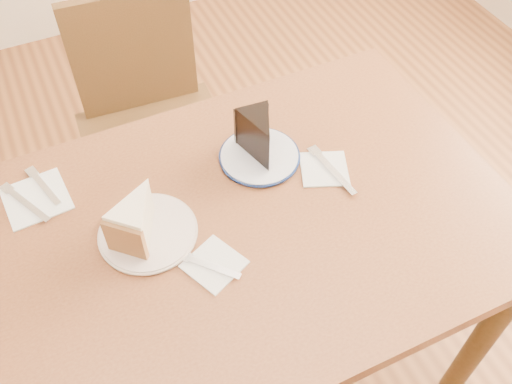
{
  "coord_description": "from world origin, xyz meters",
  "views": [
    {
      "loc": [
        -0.28,
        -0.68,
        1.74
      ],
      "look_at": [
        0.05,
        0.02,
        0.8
      ],
      "focal_mm": 40.0,
      "sensor_mm": 36.0,
      "label": 1
    }
  ],
  "objects_px": {
    "carrot_cake": "(139,216)",
    "chair_far": "(153,129)",
    "plate_cream": "(148,233)",
    "plate_navy": "(259,156)",
    "table": "(241,247)",
    "chocolate_cake": "(260,140)"
  },
  "relations": [
    {
      "from": "carrot_cake",
      "to": "chair_far",
      "type": "bearing_deg",
      "value": 116.59
    },
    {
      "from": "plate_cream",
      "to": "carrot_cake",
      "type": "height_order",
      "value": "carrot_cake"
    },
    {
      "from": "chair_far",
      "to": "plate_navy",
      "type": "height_order",
      "value": "chair_far"
    },
    {
      "from": "table",
      "to": "chair_far",
      "type": "relative_size",
      "value": 1.35
    },
    {
      "from": "chair_far",
      "to": "plate_navy",
      "type": "bearing_deg",
      "value": 111.07
    },
    {
      "from": "table",
      "to": "plate_cream",
      "type": "xyz_separation_m",
      "value": [
        -0.19,
        0.05,
        0.1
      ]
    },
    {
      "from": "chair_far",
      "to": "plate_navy",
      "type": "xyz_separation_m",
      "value": [
        0.15,
        -0.47,
        0.26
      ]
    },
    {
      "from": "plate_navy",
      "to": "carrot_cake",
      "type": "distance_m",
      "value": 0.33
    },
    {
      "from": "plate_navy",
      "to": "carrot_cake",
      "type": "relative_size",
      "value": 1.55
    },
    {
      "from": "plate_cream",
      "to": "plate_navy",
      "type": "distance_m",
      "value": 0.32
    },
    {
      "from": "chair_far",
      "to": "chocolate_cake",
      "type": "bearing_deg",
      "value": 111.26
    },
    {
      "from": "chair_far",
      "to": "chocolate_cake",
      "type": "height_order",
      "value": "chair_far"
    },
    {
      "from": "plate_cream",
      "to": "chocolate_cake",
      "type": "relative_size",
      "value": 1.79
    },
    {
      "from": "table",
      "to": "carrot_cake",
      "type": "height_order",
      "value": "carrot_cake"
    },
    {
      "from": "plate_cream",
      "to": "carrot_cake",
      "type": "distance_m",
      "value": 0.05
    },
    {
      "from": "table",
      "to": "plate_cream",
      "type": "distance_m",
      "value": 0.22
    },
    {
      "from": "plate_cream",
      "to": "chocolate_cake",
      "type": "bearing_deg",
      "value": 17.75
    },
    {
      "from": "chair_far",
      "to": "plate_cream",
      "type": "xyz_separation_m",
      "value": [
        -0.16,
        -0.57,
        0.26
      ]
    },
    {
      "from": "table",
      "to": "carrot_cake",
      "type": "relative_size",
      "value": 10.12
    },
    {
      "from": "chair_far",
      "to": "chocolate_cake",
      "type": "distance_m",
      "value": 0.58
    },
    {
      "from": "table",
      "to": "chocolate_cake",
      "type": "relative_size",
      "value": 10.66
    },
    {
      "from": "plate_cream",
      "to": "carrot_cake",
      "type": "bearing_deg",
      "value": 127.95
    }
  ]
}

